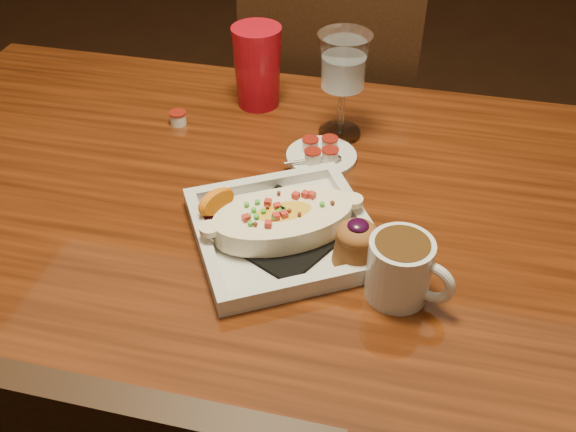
% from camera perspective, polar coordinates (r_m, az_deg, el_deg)
% --- Properties ---
extents(table, '(1.50, 0.90, 0.75)m').
position_cam_1_polar(table, '(1.11, -1.59, -2.76)').
color(table, '#6A2B0F').
rests_on(table, floor).
extents(chair_far, '(0.42, 0.42, 0.93)m').
position_cam_1_polar(chair_far, '(1.69, 3.93, 7.58)').
color(chair_far, black).
rests_on(chair_far, floor).
extents(plate, '(0.35, 0.35, 0.08)m').
position_cam_1_polar(plate, '(0.96, 0.13, -0.99)').
color(plate, silver).
rests_on(plate, table).
extents(coffee_mug, '(0.12, 0.09, 0.09)m').
position_cam_1_polar(coffee_mug, '(0.87, 10.06, -4.53)').
color(coffee_mug, silver).
rests_on(coffee_mug, table).
extents(goblet, '(0.10, 0.10, 0.20)m').
position_cam_1_polar(goblet, '(1.15, 4.95, 13.02)').
color(goblet, silver).
rests_on(goblet, table).
extents(saucer, '(0.13, 0.13, 0.09)m').
position_cam_1_polar(saucer, '(1.14, 2.90, 5.49)').
color(saucer, silver).
rests_on(saucer, table).
extents(creamer_loose, '(0.03, 0.03, 0.03)m').
position_cam_1_polar(creamer_loose, '(1.26, -9.75, 8.59)').
color(creamer_loose, silver).
rests_on(creamer_loose, table).
extents(red_tumbler, '(0.10, 0.10, 0.16)m').
position_cam_1_polar(red_tumbler, '(1.28, -2.73, 13.09)').
color(red_tumbler, '#AB0C1B').
rests_on(red_tumbler, table).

